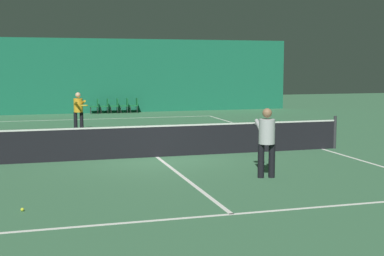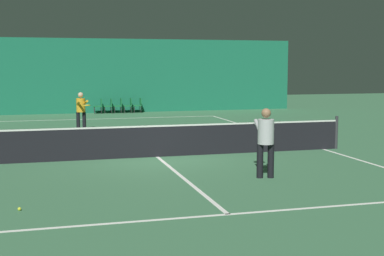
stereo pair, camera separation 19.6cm
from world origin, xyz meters
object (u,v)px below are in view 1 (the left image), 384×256
object	(u,v)px
courtside_chair_0	(95,105)
courtside_chair_4	(135,104)
player_near	(266,137)
courtside_chair_1	(105,105)
player_far	(79,109)
tennis_ball	(22,210)
courtside_chair_2	(115,105)
tennis_net	(157,140)
courtside_chair_3	(125,105)

from	to	relation	value
courtside_chair_0	courtside_chair_4	size ratio (longest dim) A/B	1.00
player_near	courtside_chair_1	world-z (taller)	player_near
player_far	tennis_ball	world-z (taller)	player_far
player_near	courtside_chair_4	bearing A→B (deg)	12.58
courtside_chair_2	courtside_chair_4	distance (m)	1.12
player_near	courtside_chair_0	world-z (taller)	player_near
tennis_net	tennis_ball	bearing A→B (deg)	-125.77
courtside_chair_0	courtside_chair_1	world-z (taller)	same
courtside_chair_2	player_far	bearing A→B (deg)	-18.31
tennis_ball	courtside_chair_0	bearing A→B (deg)	80.28
courtside_chair_3	tennis_ball	world-z (taller)	courtside_chair_3
tennis_net	courtside_chair_1	size ratio (longest dim) A/B	14.29
player_far	courtside_chair_0	size ratio (longest dim) A/B	1.91
tennis_net	player_near	distance (m)	4.08
tennis_net	player_near	bearing A→B (deg)	-61.53
courtside_chair_1	courtside_chair_2	distance (m)	0.56
courtside_chair_4	courtside_chair_3	bearing A→B (deg)	-90.00
player_far	tennis_ball	size ratio (longest dim) A/B	24.32
courtside_chair_0	courtside_chair_3	size ratio (longest dim) A/B	1.00
player_far	courtside_chair_2	xyz separation A→B (m)	(2.60, 7.87, -0.45)
courtside_chair_2	courtside_chair_4	xyz separation A→B (m)	(1.12, 0.00, 0.00)
courtside_chair_3	courtside_chair_4	size ratio (longest dim) A/B	1.00
player_near	courtside_chair_2	distance (m)	18.49
player_far	tennis_ball	xyz separation A→B (m)	(-1.94, -12.15, -0.90)
player_far	courtside_chair_0	world-z (taller)	player_far
player_near	player_far	distance (m)	11.21
courtside_chair_2	tennis_ball	world-z (taller)	courtside_chair_2
tennis_net	courtside_chair_3	world-z (taller)	tennis_net
courtside_chair_2	tennis_ball	xyz separation A→B (m)	(-4.54, -20.02, -0.45)
courtside_chair_0	courtside_chair_2	size ratio (longest dim) A/B	1.00
courtside_chair_2	courtside_chair_3	world-z (taller)	same
player_near	courtside_chair_3	size ratio (longest dim) A/B	2.01
courtside_chair_1	courtside_chair_4	bearing A→B (deg)	90.00
courtside_chair_1	player_near	bearing A→B (deg)	5.07
player_far	courtside_chair_0	bearing A→B (deg)	160.33
courtside_chair_4	courtside_chair_2	bearing A→B (deg)	-90.00
tennis_net	courtside_chair_4	world-z (taller)	tennis_net
player_near	courtside_chair_1	size ratio (longest dim) A/B	2.01
courtside_chair_0	courtside_chair_3	world-z (taller)	same
tennis_net	tennis_ball	world-z (taller)	tennis_net
courtside_chair_3	courtside_chair_4	xyz separation A→B (m)	(0.56, 0.00, 0.00)
courtside_chair_3	courtside_chair_1	bearing A→B (deg)	-90.00
courtside_chair_0	courtside_chair_4	distance (m)	2.23
player_near	courtside_chair_2	world-z (taller)	player_near
courtside_chair_1	courtside_chair_3	bearing A→B (deg)	90.00
tennis_net	courtside_chair_1	xyz separation A→B (m)	(0.29, 14.89, -0.03)
player_far	courtside_chair_2	world-z (taller)	player_far
tennis_net	courtside_chair_0	size ratio (longest dim) A/B	14.29
player_near	player_far	xyz separation A→B (m)	(-3.68, 10.58, -0.05)
player_near	courtside_chair_3	bearing A→B (deg)	14.32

